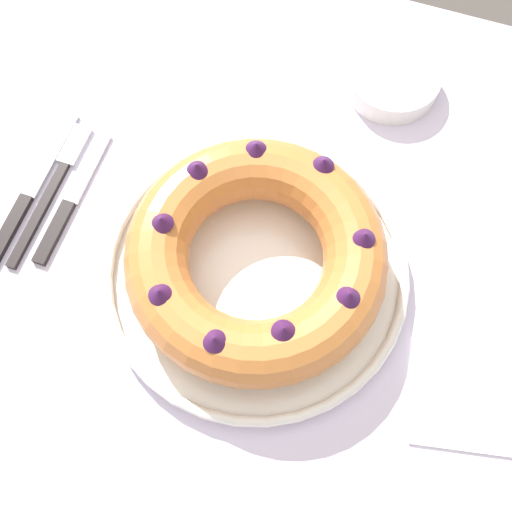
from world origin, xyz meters
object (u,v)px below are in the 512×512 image
object	(u,v)px
serving_knife	(26,199)
side_bowl	(392,80)
serving_dish	(256,271)
cake_knife	(68,205)
fork	(55,183)
bundt_cake	(256,256)
napkin	(489,398)

from	to	relation	value
serving_knife	side_bowl	bearing A→B (deg)	40.64
serving_knife	side_bowl	distance (m)	0.50
serving_dish	cake_knife	bearing A→B (deg)	177.43
fork	side_bowl	size ratio (longest dim) A/B	1.67
serving_dish	side_bowl	xyz separation A→B (m)	(0.08, 0.31, 0.00)
fork	serving_knife	world-z (taller)	serving_knife
serving_knife	cake_knife	world-z (taller)	same
cake_knife	side_bowl	size ratio (longest dim) A/B	1.54
serving_knife	bundt_cake	bearing A→B (deg)	1.44
bundt_cake	napkin	world-z (taller)	bundt_cake
fork	napkin	distance (m)	0.57
serving_dish	serving_knife	distance (m)	0.30
fork	cake_knife	size ratio (longest dim) A/B	1.09
serving_knife	cake_knife	xyz separation A→B (m)	(0.05, 0.01, 0.00)
serving_dish	side_bowl	bearing A→B (deg)	74.92
serving_dish	cake_knife	distance (m)	0.25
fork	napkin	world-z (taller)	fork
side_bowl	bundt_cake	bearing A→B (deg)	-105.08
bundt_cake	side_bowl	world-z (taller)	bundt_cake
napkin	fork	bearing A→B (deg)	171.24
side_bowl	serving_knife	bearing A→B (deg)	-141.01
serving_dish	fork	xyz separation A→B (m)	(-0.28, 0.03, -0.01)
serving_dish	bundt_cake	size ratio (longest dim) A/B	1.23
serving_knife	napkin	world-z (taller)	serving_knife
napkin	bundt_cake	bearing A→B (deg)	169.43
serving_knife	fork	bearing A→B (deg)	54.65
fork	napkin	size ratio (longest dim) A/B	1.21
bundt_cake	cake_knife	world-z (taller)	bundt_cake
napkin	side_bowl	bearing A→B (deg)	118.83
serving_dish	napkin	bearing A→B (deg)	-10.57
bundt_cake	fork	world-z (taller)	bundt_cake
side_bowl	napkin	world-z (taller)	side_bowl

